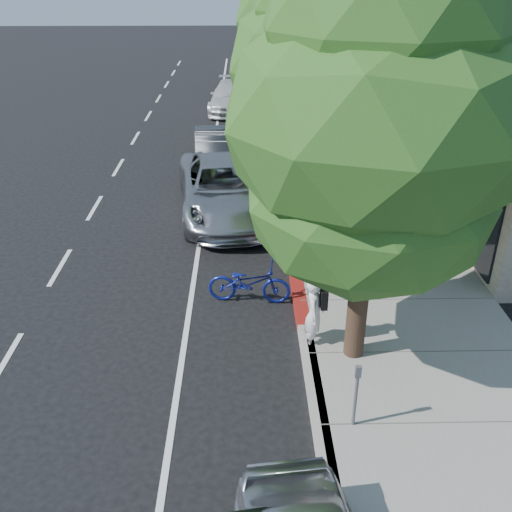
{
  "coord_description": "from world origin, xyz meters",
  "views": [
    {
      "loc": [
        -1.28,
        -11.3,
        7.34
      ],
      "look_at": [
        -1.04,
        -0.02,
        1.35
      ],
      "focal_mm": 40.0,
      "sensor_mm": 36.0,
      "label": 1
    }
  ],
  "objects_px": {
    "street_tree_2": "(304,59)",
    "bicycle": "(249,283)",
    "white_pickup": "(231,97)",
    "dark_suv_far": "(252,85)",
    "silver_suv": "(226,188)",
    "dark_sedan": "(219,154)",
    "street_tree_1": "(327,71)",
    "pedestrian": "(397,169)",
    "street_tree_4": "(283,9)",
    "street_tree_3": "(292,23)",
    "street_tree_0": "(375,126)",
    "street_tree_5": "(277,1)",
    "cyclist": "(314,314)"
  },
  "relations": [
    {
      "from": "street_tree_0",
      "to": "dark_suv_far",
      "type": "relative_size",
      "value": 1.63
    },
    {
      "from": "street_tree_1",
      "to": "pedestrian",
      "type": "distance_m",
      "value": 5.37
    },
    {
      "from": "bicycle",
      "to": "white_pickup",
      "type": "distance_m",
      "value": 18.86
    },
    {
      "from": "street_tree_3",
      "to": "white_pickup",
      "type": "relative_size",
      "value": 1.54
    },
    {
      "from": "bicycle",
      "to": "silver_suv",
      "type": "xyz_separation_m",
      "value": [
        -0.68,
        5.27,
        0.33
      ]
    },
    {
      "from": "street_tree_1",
      "to": "cyclist",
      "type": "xyz_separation_m",
      "value": [
        -0.77,
        -5.56,
        -3.85
      ]
    },
    {
      "from": "bicycle",
      "to": "pedestrian",
      "type": "height_order",
      "value": "pedestrian"
    },
    {
      "from": "silver_suv",
      "to": "dark_suv_far",
      "type": "bearing_deg",
      "value": 79.34
    },
    {
      "from": "street_tree_4",
      "to": "dark_suv_far",
      "type": "relative_size",
      "value": 1.57
    },
    {
      "from": "street_tree_2",
      "to": "street_tree_3",
      "type": "bearing_deg",
      "value": 90.0
    },
    {
      "from": "street_tree_4",
      "to": "white_pickup",
      "type": "bearing_deg",
      "value": -134.43
    },
    {
      "from": "dark_suv_far",
      "to": "street_tree_5",
      "type": "bearing_deg",
      "value": 69.46
    },
    {
      "from": "street_tree_2",
      "to": "dark_suv_far",
      "type": "bearing_deg",
      "value": 98.45
    },
    {
      "from": "street_tree_0",
      "to": "street_tree_5",
      "type": "height_order",
      "value": "street_tree_0"
    },
    {
      "from": "street_tree_1",
      "to": "street_tree_2",
      "type": "relative_size",
      "value": 1.16
    },
    {
      "from": "street_tree_1",
      "to": "street_tree_4",
      "type": "relative_size",
      "value": 1.01
    },
    {
      "from": "street_tree_2",
      "to": "street_tree_5",
      "type": "xyz_separation_m",
      "value": [
        -0.0,
        18.0,
        0.73
      ]
    },
    {
      "from": "dark_sedan",
      "to": "street_tree_1",
      "type": "bearing_deg",
      "value": -62.73
    },
    {
      "from": "cyclist",
      "to": "pedestrian",
      "type": "height_order",
      "value": "pedestrian"
    },
    {
      "from": "cyclist",
      "to": "dark_sedan",
      "type": "xyz_separation_m",
      "value": [
        -2.33,
        10.56,
        0.02
      ]
    },
    {
      "from": "street_tree_4",
      "to": "cyclist",
      "type": "distance_m",
      "value": 23.89
    },
    {
      "from": "street_tree_2",
      "to": "white_pickup",
      "type": "height_order",
      "value": "street_tree_2"
    },
    {
      "from": "street_tree_0",
      "to": "street_tree_1",
      "type": "distance_m",
      "value": 6.0
    },
    {
      "from": "pedestrian",
      "to": "street_tree_2",
      "type": "bearing_deg",
      "value": -74.51
    },
    {
      "from": "cyclist",
      "to": "pedestrian",
      "type": "distance_m",
      "value": 9.02
    },
    {
      "from": "street_tree_2",
      "to": "cyclist",
      "type": "distance_m",
      "value": 12.02
    },
    {
      "from": "street_tree_3",
      "to": "dark_sedan",
      "type": "height_order",
      "value": "street_tree_3"
    },
    {
      "from": "silver_suv",
      "to": "dark_sedan",
      "type": "bearing_deg",
      "value": 88.43
    },
    {
      "from": "street_tree_5",
      "to": "dark_sedan",
      "type": "xyz_separation_m",
      "value": [
        -3.1,
        -19.0,
        -3.92
      ]
    },
    {
      "from": "street_tree_2",
      "to": "cyclist",
      "type": "bearing_deg",
      "value": -93.83
    },
    {
      "from": "street_tree_2",
      "to": "dark_sedan",
      "type": "height_order",
      "value": "street_tree_2"
    },
    {
      "from": "street_tree_2",
      "to": "bicycle",
      "type": "height_order",
      "value": "street_tree_2"
    },
    {
      "from": "dark_sedan",
      "to": "dark_suv_far",
      "type": "xyz_separation_m",
      "value": [
        1.39,
        12.5,
        0.0
      ]
    },
    {
      "from": "street_tree_2",
      "to": "bicycle",
      "type": "relative_size",
      "value": 3.45
    },
    {
      "from": "street_tree_2",
      "to": "street_tree_4",
      "type": "xyz_separation_m",
      "value": [
        -0.0,
        12.0,
        0.7
      ]
    },
    {
      "from": "white_pickup",
      "to": "dark_suv_far",
      "type": "distance_m",
      "value": 2.69
    },
    {
      "from": "street_tree_3",
      "to": "pedestrian",
      "type": "height_order",
      "value": "street_tree_3"
    },
    {
      "from": "white_pickup",
      "to": "street_tree_3",
      "type": "bearing_deg",
      "value": -42.97
    },
    {
      "from": "cyclist",
      "to": "street_tree_2",
      "type": "bearing_deg",
      "value": 8.16
    },
    {
      "from": "dark_suv_far",
      "to": "pedestrian",
      "type": "xyz_separation_m",
      "value": [
        4.59,
        -14.82,
        0.18
      ]
    },
    {
      "from": "pedestrian",
      "to": "street_tree_5",
      "type": "bearing_deg",
      "value": -107.81
    },
    {
      "from": "street_tree_2",
      "to": "street_tree_3",
      "type": "height_order",
      "value": "street_tree_3"
    },
    {
      "from": "street_tree_5",
      "to": "dark_suv_far",
      "type": "distance_m",
      "value": 7.78
    },
    {
      "from": "street_tree_3",
      "to": "street_tree_4",
      "type": "bearing_deg",
      "value": 90.0
    },
    {
      "from": "cyclist",
      "to": "dark_sedan",
      "type": "distance_m",
      "value": 10.81
    },
    {
      "from": "white_pickup",
      "to": "dark_suv_far",
      "type": "xyz_separation_m",
      "value": [
        1.16,
        2.43,
        0.11
      ]
    },
    {
      "from": "white_pickup",
      "to": "street_tree_5",
      "type": "bearing_deg",
      "value": 76.19
    },
    {
      "from": "street_tree_3",
      "to": "street_tree_5",
      "type": "bearing_deg",
      "value": 90.0
    },
    {
      "from": "silver_suv",
      "to": "street_tree_1",
      "type": "bearing_deg",
      "value": -35.2
    },
    {
      "from": "pedestrian",
      "to": "street_tree_1",
      "type": "bearing_deg",
      "value": 17.37
    }
  ]
}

